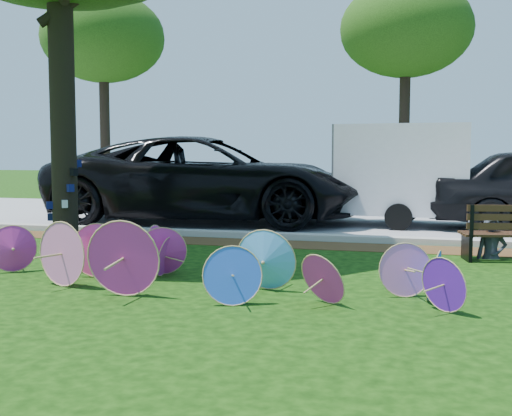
{
  "coord_description": "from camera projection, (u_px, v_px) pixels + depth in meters",
  "views": [
    {
      "loc": [
        2.99,
        -7.1,
        1.73
      ],
      "look_at": [
        0.5,
        2.0,
        0.9
      ],
      "focal_mm": 45.0,
      "sensor_mm": 36.0,
      "label": 1
    }
  ],
  "objects": [
    {
      "name": "ground",
      "position": [
        173.0,
        295.0,
        7.76
      ],
      "size": [
        90.0,
        90.0,
        0.0
      ],
      "primitive_type": "plane",
      "color": "black",
      "rests_on": "ground"
    },
    {
      "name": "black_van",
      "position": [
        206.0,
        180.0,
        15.62
      ],
      "size": [
        7.9,
        4.37,
        2.09
      ],
      "primitive_type": "imported",
      "rotation": [
        0.0,
        0.0,
        1.69
      ],
      "color": "black",
      "rests_on": "ground"
    },
    {
      "name": "bg_trees",
      "position": [
        369.0,
        27.0,
        20.9
      ],
      "size": [
        22.05,
        5.63,
        7.4
      ],
      "color": "black",
      "rests_on": "ground"
    },
    {
      "name": "cargo_trailer",
      "position": [
        403.0,
        169.0,
        14.83
      ],
      "size": [
        3.02,
        2.0,
        2.65
      ],
      "primitive_type": "cube",
      "rotation": [
        0.0,
        0.0,
        -0.05
      ],
      "color": "silver",
      "rests_on": "ground"
    },
    {
      "name": "mulch_strip",
      "position": [
        265.0,
        243.0,
        12.08
      ],
      "size": [
        90.0,
        1.0,
        0.01
      ],
      "primitive_type": "cube",
      "color": "#472D16",
      "rests_on": "ground"
    },
    {
      "name": "curb",
      "position": [
        274.0,
        236.0,
        12.75
      ],
      "size": [
        90.0,
        0.3,
        0.12
      ],
      "primitive_type": "cube",
      "color": "#B7B5AD",
      "rests_on": "ground"
    },
    {
      "name": "street",
      "position": [
        312.0,
        218.0,
        16.74
      ],
      "size": [
        90.0,
        8.0,
        0.01
      ],
      "primitive_type": "cube",
      "color": "gray",
      "rests_on": "ground"
    },
    {
      "name": "person_left",
      "position": [
        492.0,
        218.0,
        10.31
      ],
      "size": [
        0.52,
        0.37,
        1.33
      ],
      "primitive_type": "imported",
      "rotation": [
        0.0,
        0.0,
        0.12
      ],
      "color": "#363C4A",
      "rests_on": "ground"
    },
    {
      "name": "parasol_pile",
      "position": [
        180.0,
        259.0,
        8.15
      ],
      "size": [
        6.53,
        2.07,
        0.94
      ],
      "color": "red",
      "rests_on": "ground"
    }
  ]
}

